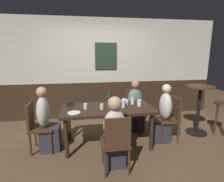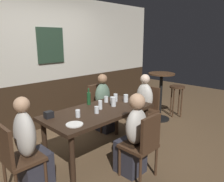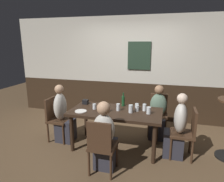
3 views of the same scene
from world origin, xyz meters
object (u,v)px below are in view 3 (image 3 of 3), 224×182
chair_head_west (56,117)px  chair_right_far (158,112)px  tumbler_water (94,107)px  chair_mid_near (102,144)px  person_right_far (158,116)px  person_head_east (177,131)px  pint_glass_stout (144,108)px  beer_bottle_green (123,101)px  person_mid_near (105,141)px  tumbler_short (118,107)px  chair_head_east (187,131)px  condiment_caddy (85,102)px  highball_clear (137,106)px  dining_table (116,115)px  plate_white_large (81,111)px  pint_glass_amber (149,111)px  beer_glass_half (131,109)px  pint_glass_pale (137,108)px  beer_glass_tall (108,109)px  person_head_west (63,118)px

chair_head_west → chair_right_far: bearing=22.5°
chair_head_west → tumbler_water: bearing=-1.5°
chair_mid_near → person_right_far: 1.66m
person_head_east → pint_glass_stout: (-0.58, 0.14, 0.32)m
chair_right_far → beer_bottle_green: size_ratio=3.28×
person_mid_near → tumbler_water: size_ratio=10.91×
tumbler_short → beer_bottle_green: 0.31m
chair_head_east → person_right_far: bearing=128.0°
tumbler_water → condiment_caddy: tumbler_water is taller
chair_head_east → highball_clear: (-0.90, 0.22, 0.29)m
dining_table → chair_mid_near: bearing=-90.0°
dining_table → highball_clear: 0.44m
plate_white_large → tumbler_short: bearing=19.7°
pint_glass_amber → pint_glass_stout: (-0.09, 0.15, 0.00)m
chair_head_east → person_right_far: person_right_far is taller
chair_right_far → person_head_east: 0.90m
person_head_east → beer_bottle_green: (-1.02, 0.32, 0.37)m
person_head_east → beer_glass_half: (-0.80, -0.03, 0.32)m
dining_table → highball_clear: highball_clear is taller
tumbler_water → tumbler_short: bearing=5.2°
tumbler_short → condiment_caddy: (-0.74, 0.22, -0.02)m
pint_glass_pale → condiment_caddy: 1.08m
beer_glass_half → pint_glass_stout: (0.22, 0.17, -0.01)m
highball_clear → tumbler_short: bearing=-147.8°
person_mid_near → condiment_caddy: person_mid_near is taller
chair_head_west → beer_glass_tall: (1.13, -0.08, 0.29)m
highball_clear → pint_glass_pale: pint_glass_pale is taller
dining_table → pint_glass_pale: (0.38, 0.09, 0.14)m
pint_glass_amber → condiment_caddy: 1.32m
chair_mid_near → person_right_far: person_right_far is taller
beer_bottle_green → condiment_caddy: 0.77m
highball_clear → pint_glass_pale: 0.13m
person_right_far → person_head_west: bearing=-160.1°
tumbler_water → beer_bottle_green: beer_bottle_green is taller
dining_table → beer_glass_tall: (-0.12, -0.08, 0.13)m
pint_glass_pale → beer_glass_tall: bearing=-160.6°
chair_head_west → beer_glass_tall: size_ratio=8.77×
beer_glass_tall → tumbler_water: (-0.28, 0.06, 0.00)m
beer_bottle_green → plate_white_large: 0.86m
tumbler_water → tumbler_short: 0.45m
dining_table → pint_glass_amber: 0.62m
chair_head_east → chair_right_far: bearing=122.0°
pint_glass_amber → beer_bottle_green: (-0.53, 0.33, 0.05)m
chair_right_far → highball_clear: bearing=-122.0°
person_head_east → beer_bottle_green: person_head_east is taller
chair_right_far → person_right_far: 0.17m
person_head_east → beer_bottle_green: bearing=162.5°
person_head_east → tumbler_short: 1.10m
person_right_far → pint_glass_stout: 0.65m
dining_table → beer_bottle_green: (0.07, 0.32, 0.19)m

